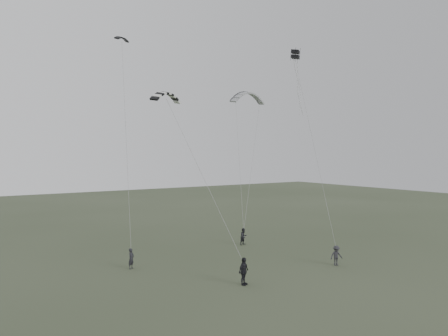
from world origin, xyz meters
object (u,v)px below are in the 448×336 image
flyer_right (244,236)px  flyer_center (244,271)px  flyer_far (336,256)px  kite_pale_large (248,93)px  kite_striped (166,93)px  kite_box (295,54)px  kite_dark_small (122,38)px  flyer_left (131,259)px

flyer_right → flyer_center: 12.22m
flyer_right → flyer_far: flyer_right is taller
flyer_center → kite_pale_large: kite_pale_large is taller
kite_pale_large → kite_striped: (-13.61, -7.67, -1.91)m
kite_striped → flyer_far: bearing=-60.0°
kite_pale_large → kite_box: kite_box is taller
kite_dark_small → kite_striped: 9.13m
kite_dark_small → kite_striped: kite_dark_small is taller
flyer_center → kite_box: bearing=8.6°
flyer_center → kite_box: kite_box is taller
flyer_right → flyer_center: bearing=-134.1°
flyer_far → flyer_left: bearing=167.3°
kite_striped → flyer_left: bearing=170.4°
flyer_center → flyer_far: 8.65m
kite_dark_small → kite_pale_large: (14.44, 0.55, -3.74)m
flyer_left → flyer_far: flyer_far is taller
kite_dark_small → flyer_left: bearing=-134.0°
flyer_far → kite_box: 17.58m
kite_dark_small → kite_pale_large: bearing=-25.1°
flyer_right → kite_pale_large: 16.28m
kite_box → flyer_far: bearing=-140.2°
flyer_right → kite_pale_large: kite_pale_large is taller
kite_dark_small → kite_pale_large: 14.92m
flyer_far → kite_pale_large: size_ratio=0.35×
flyer_right → flyer_far: bearing=-89.6°
flyer_right → kite_striped: (-8.57, -1.54, 12.31)m
kite_pale_large → kite_box: size_ratio=5.91×
flyer_far → kite_box: bearing=93.3°
flyer_far → kite_striped: (-9.99, 8.27, 12.32)m
flyer_center → kite_pale_large: bearing=29.3°
flyer_center → kite_striped: bearing=76.0°
kite_striped → kite_box: 12.42m
flyer_right → kite_pale_large: bearing=42.8°
flyer_far → kite_box: size_ratio=2.08×
kite_striped → kite_box: kite_box is taller
kite_dark_small → kite_striped: (0.83, -7.12, -5.65)m
flyer_right → kite_box: kite_box is taller
flyer_right → flyer_far: size_ratio=1.02×
flyer_center → kite_dark_small: (-2.17, 15.43, 17.83)m
kite_pale_large → flyer_center: bearing=-130.9°
flyer_center → kite_dark_small: kite_dark_small is taller
kite_pale_large → kite_striped: bearing=-154.0°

